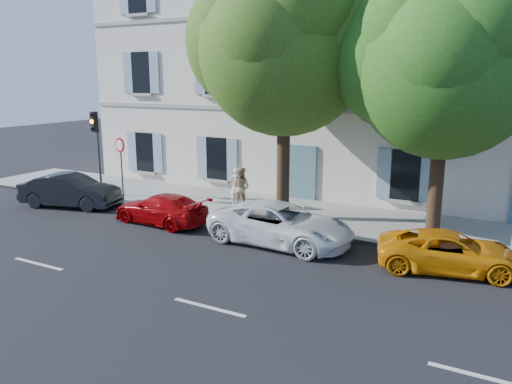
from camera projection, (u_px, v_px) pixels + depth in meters
The scene contains 14 objects.
ground at pixel (282, 256), 15.27m from camera, with size 90.00×90.00×0.00m, color black.
sidewalk at pixel (332, 219), 19.07m from camera, with size 36.00×4.50×0.15m, color #A09E96.
kerb at pixel (310, 234), 17.21m from camera, with size 36.00×0.16×0.16m, color #9E998E.
building at pixel (380, 63), 22.69m from camera, with size 28.00×7.00×12.00m, color silver.
car_dark_sedan at pixel (70, 191), 21.02m from camera, with size 1.47×4.22×1.39m, color black.
car_red_coupe at pixel (161, 209), 18.59m from camera, with size 1.57×3.87×1.12m, color #9E0407.
car_white_coupe at pixel (281, 224), 16.28m from camera, with size 2.22×4.82×1.34m, color white.
car_yellow_supercar at pixel (451, 252), 14.00m from camera, with size 1.85×4.01×1.11m, color orange.
tree_left at pixel (285, 49), 17.64m from camera, with size 6.18×6.18×9.58m.
tree_right at pixel (446, 68), 14.98m from camera, with size 5.52×5.52×8.51m.
traffic_light at pixel (96, 135), 21.94m from camera, with size 0.32×0.42×3.75m.
road_sign at pixel (121, 156), 21.18m from camera, with size 0.62×0.18×2.72m.
pedestrian_a at pixel (237, 187), 20.60m from camera, with size 0.58×0.38×1.60m, color silver.
pedestrian_b at pixel (241, 187), 20.30m from camera, with size 0.81×0.63×1.67m, color tan.
Camera 1 is at (6.17, -13.09, 5.31)m, focal length 35.00 mm.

